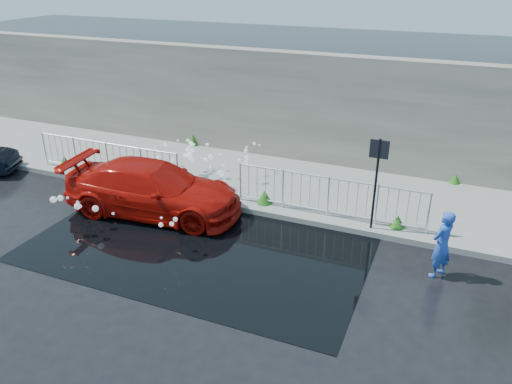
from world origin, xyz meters
TOP-DOWN VIEW (x-y plane):
  - ground at (0.00, 0.00)m, footprint 90.00×90.00m
  - pavement at (0.00, 5.00)m, footprint 30.00×4.00m
  - curb at (0.00, 3.00)m, footprint 30.00×0.25m
  - retaining_wall at (0.00, 7.20)m, footprint 30.00×0.60m
  - puddle at (0.50, 1.00)m, footprint 8.00×5.00m
  - sign_post at (4.20, 3.10)m, footprint 0.45×0.06m
  - railing_left at (-4.00, 3.35)m, footprint 5.05×0.05m
  - railing_right at (3.00, 3.35)m, footprint 5.05×0.05m
  - weeds at (-0.44, 4.49)m, footprint 12.17×3.93m
  - water_spray at (-1.77, 3.26)m, footprint 3.63×5.51m
  - red_car at (-1.46, 2.00)m, footprint 4.99×2.43m
  - person at (5.90, 1.80)m, footprint 0.62×0.68m

SIDE VIEW (x-z plane):
  - ground at x=0.00m, z-range 0.00..0.00m
  - puddle at x=0.50m, z-range 0.00..0.01m
  - pavement at x=0.00m, z-range 0.00..0.15m
  - curb at x=0.00m, z-range 0.00..0.16m
  - weeds at x=-0.44m, z-range 0.13..0.53m
  - red_car at x=-1.46m, z-range 0.00..1.40m
  - water_spray at x=-1.77m, z-range 0.18..1.23m
  - railing_left at x=-4.00m, z-range 0.19..1.29m
  - railing_right at x=3.00m, z-range 0.19..1.29m
  - person at x=5.90m, z-range 0.00..1.55m
  - sign_post at x=4.20m, z-range 0.47..2.97m
  - retaining_wall at x=0.00m, z-range 0.15..3.65m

